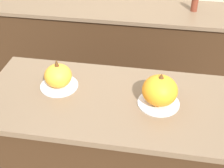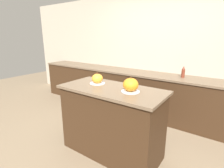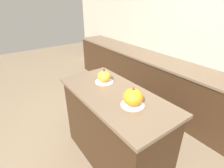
% 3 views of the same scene
% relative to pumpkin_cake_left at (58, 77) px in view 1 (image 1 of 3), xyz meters
% --- Properties ---
extents(kitchen_island, '(1.40, 0.66, 0.96)m').
position_rel_pumpkin_cake_left_xyz_m(kitchen_island, '(0.30, -0.07, -0.54)').
color(kitchen_island, '#382314').
rests_on(kitchen_island, ground_plane).
extents(back_counter, '(6.00, 0.60, 0.89)m').
position_rel_pumpkin_cake_left_xyz_m(back_counter, '(0.30, 1.38, -0.58)').
color(back_counter, '#382314').
rests_on(back_counter, ground_plane).
extents(pumpkin_cake_left, '(0.22, 0.22, 0.18)m').
position_rel_pumpkin_cake_left_xyz_m(pumpkin_cake_left, '(0.00, 0.00, 0.00)').
color(pumpkin_cake_left, silver).
rests_on(pumpkin_cake_left, kitchen_island).
extents(pumpkin_cake_right, '(0.23, 0.23, 0.20)m').
position_rel_pumpkin_cake_left_xyz_m(pumpkin_cake_right, '(0.57, -0.06, 0.02)').
color(pumpkin_cake_right, silver).
rests_on(pumpkin_cake_right, kitchen_island).
extents(bottle_tall, '(0.06, 0.06, 0.21)m').
position_rel_pumpkin_cake_left_xyz_m(bottle_tall, '(0.83, 1.42, -0.04)').
color(bottle_tall, maroon).
rests_on(bottle_tall, back_counter).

